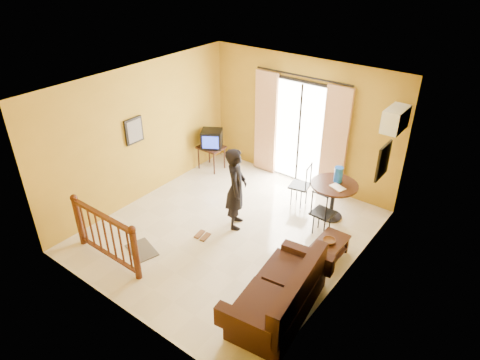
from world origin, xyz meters
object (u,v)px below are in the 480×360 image
Objects in this scene: coffee_table at (329,248)px; standing_person at (236,189)px; television at (212,139)px; dining_table at (334,191)px; sofa at (282,296)px.

standing_person is (-1.88, -0.15, 0.57)m from coffee_table.
dining_table is at bearing -33.50° from television.
television is at bearing 177.88° from dining_table.
coffee_table is (3.72, -1.31, -0.55)m from television.
standing_person is (1.84, -1.47, 0.03)m from television.
coffee_table is at bearing -65.66° from dining_table.
coffee_table is at bearing 83.08° from sofa.
television is 0.38× the size of standing_person.
standing_person reaches higher than coffee_table.
dining_table is 1.12× the size of coffee_table.
sofa reaches higher than dining_table.
sofa is (0.01, -1.51, 0.09)m from coffee_table.
television is 2.35m from standing_person.
television is 0.76× the size of coffee_table.
sofa is 2.37m from standing_person.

